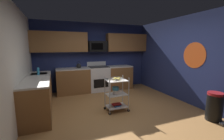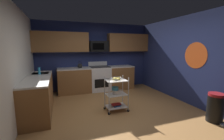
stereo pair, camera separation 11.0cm
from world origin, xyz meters
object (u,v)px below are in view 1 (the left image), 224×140
object	(u,v)px
microwave	(97,46)
dish_soap_bottle	(38,71)
oven_range	(99,78)
kettle	(79,66)
fruit_bowl	(117,78)
trash_can	(214,107)
rolling_cart	(117,94)
mixing_bowl_small	(115,88)
mixing_bowl_large	(117,92)
book_stack	(117,105)

from	to	relation	value
microwave	dish_soap_bottle	size ratio (longest dim) A/B	3.50
oven_range	kettle	size ratio (longest dim) A/B	4.17
fruit_bowl	kettle	xyz separation A→B (m)	(-0.65, 1.99, 0.12)
kettle	dish_soap_bottle	distance (m)	1.57
kettle	trash_can	size ratio (longest dim) A/B	0.40
fruit_bowl	trash_can	distance (m)	2.36
rolling_cart	mixing_bowl_small	bearing A→B (deg)	-162.40
mixing_bowl_large	fruit_bowl	bearing A→B (deg)	180.00
microwave	kettle	distance (m)	1.03
oven_range	book_stack	distance (m)	2.02
rolling_cart	mixing_bowl_large	distance (m)	0.07
microwave	book_stack	distance (m)	2.61
kettle	trash_can	xyz separation A→B (m)	(2.55, -3.29, -0.67)
dish_soap_bottle	trash_can	world-z (taller)	dish_soap_bottle
book_stack	dish_soap_bottle	bearing A→B (deg)	151.08
book_stack	dish_soap_bottle	size ratio (longest dim) A/B	1.21
oven_range	book_stack	bearing A→B (deg)	-92.68
fruit_bowl	book_stack	distance (m)	0.71
dish_soap_bottle	fruit_bowl	bearing A→B (deg)	-28.92
mixing_bowl_large	dish_soap_bottle	distance (m)	2.25
microwave	dish_soap_bottle	bearing A→B (deg)	-152.38
oven_range	trash_can	xyz separation A→B (m)	(1.80, -3.30, -0.15)
book_stack	trash_can	bearing A→B (deg)	-34.46
oven_range	microwave	bearing A→B (deg)	90.26
microwave	fruit_bowl	distance (m)	2.26
rolling_cart	book_stack	size ratio (longest dim) A/B	3.79
microwave	dish_soap_bottle	distance (m)	2.36
oven_range	microwave	xyz separation A→B (m)	(-0.00, 0.10, 1.22)
mixing_bowl_small	dish_soap_bottle	bearing A→B (deg)	150.34
microwave	kettle	size ratio (longest dim) A/B	2.65
dish_soap_bottle	kettle	bearing A→B (deg)	36.77
oven_range	book_stack	xyz separation A→B (m)	(-0.09, -2.00, -0.32)
fruit_bowl	book_stack	size ratio (longest dim) A/B	1.13
fruit_bowl	mixing_bowl_small	distance (m)	0.26
kettle	mixing_bowl_small	bearing A→B (deg)	-72.93
oven_range	mixing_bowl_small	size ratio (longest dim) A/B	6.04
oven_range	kettle	distance (m)	0.91
kettle	mixing_bowl_large	bearing A→B (deg)	-71.37
rolling_cart	book_stack	bearing A→B (deg)	98.88
trash_can	book_stack	bearing A→B (deg)	145.54
rolling_cart	kettle	xyz separation A→B (m)	(-0.65, 1.99, 0.54)
book_stack	trash_can	xyz separation A→B (m)	(1.89, -1.30, 0.17)
kettle	dish_soap_bottle	bearing A→B (deg)	-143.23
trash_can	oven_range	bearing A→B (deg)	118.64
microwave	trash_can	world-z (taller)	microwave
microwave	fruit_bowl	xyz separation A→B (m)	(-0.09, -2.10, -0.82)
book_stack	kettle	xyz separation A→B (m)	(-0.65, 1.99, 0.84)
microwave	book_stack	world-z (taller)	microwave
oven_range	rolling_cart	xyz separation A→B (m)	(-0.09, -2.00, -0.03)
kettle	dish_soap_bottle	size ratio (longest dim) A/B	1.32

